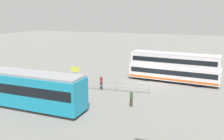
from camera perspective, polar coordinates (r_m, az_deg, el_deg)
ground_plane at (r=31.83m, az=9.13°, el=-3.16°), size 160.00×160.00×0.00m
double_decker_bus at (r=32.90m, az=14.14°, el=0.62°), size 11.61×3.45×3.77m
tram_yellow at (r=24.84m, az=-19.73°, el=-4.10°), size 12.37×2.67×3.42m
pedestrian_near_railing at (r=28.74m, az=-2.51°, el=-2.75°), size 0.42×0.42×1.68m
pedestrian_crossing at (r=23.69m, az=4.53°, el=-6.38°), size 0.45×0.45×1.59m
pedestrian_railing at (r=28.16m, az=0.99°, el=-3.56°), size 7.65×0.91×1.08m
info_sign at (r=30.91m, az=-8.54°, el=-0.36°), size 1.17×0.13×2.44m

